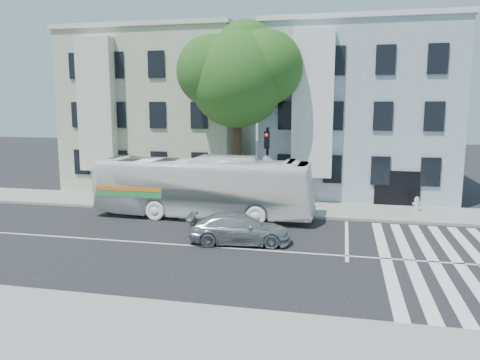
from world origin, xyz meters
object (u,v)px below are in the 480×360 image
(fire_hydrant, at_px, (417,204))
(sedan, at_px, (239,229))
(traffic_signal, at_px, (267,158))
(bus, at_px, (203,187))

(fire_hydrant, bearing_deg, sedan, -137.66)
(traffic_signal, distance_m, fire_hydrant, 8.80)
(traffic_signal, relative_size, fire_hydrant, 5.88)
(bus, height_order, traffic_signal, traffic_signal)
(fire_hydrant, bearing_deg, traffic_signal, -171.94)
(traffic_signal, bearing_deg, fire_hydrant, -1.46)
(sedan, distance_m, fire_hydrant, 11.49)
(sedan, bearing_deg, traffic_signal, -9.63)
(bus, distance_m, fire_hydrant, 11.99)
(traffic_signal, xyz_separation_m, fire_hydrant, (8.34, 1.18, -2.53))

